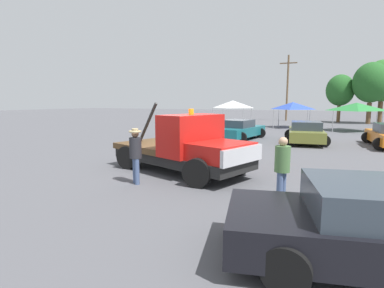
# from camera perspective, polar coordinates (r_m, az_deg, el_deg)

# --- Properties ---
(ground_plane) EXTENTS (160.00, 160.00, 0.00)m
(ground_plane) POSITION_cam_1_polar(r_m,az_deg,el_deg) (11.01, -2.37, -5.26)
(ground_plane) COLOR #545459
(tow_truck) EXTENTS (5.86, 3.77, 2.51)m
(tow_truck) POSITION_cam_1_polar(r_m,az_deg,el_deg) (10.60, -1.16, -0.77)
(tow_truck) COLOR black
(tow_truck) RESTS_ON ground
(person_near_truck) EXTENTS (0.37, 0.37, 1.69)m
(person_near_truck) POSITION_cam_1_polar(r_m,az_deg,el_deg) (7.74, 16.80, -3.95)
(person_near_truck) COLOR #475B84
(person_near_truck) RESTS_ON ground
(person_at_hood) EXTENTS (0.38, 0.38, 1.73)m
(person_at_hood) POSITION_cam_1_polar(r_m,az_deg,el_deg) (9.38, -10.71, -1.40)
(person_at_hood) COLOR #475B84
(person_at_hood) RESTS_ON ground
(parked_car_tan) EXTENTS (2.83, 4.53, 1.34)m
(parked_car_tan) POSITION_cam_1_polar(r_m,az_deg,el_deg) (22.10, -0.49, 3.18)
(parked_car_tan) COLOR tan
(parked_car_tan) RESTS_ON ground
(parked_car_teal) EXTENTS (2.98, 4.97, 1.34)m
(parked_car_teal) POSITION_cam_1_polar(r_m,az_deg,el_deg) (20.43, 8.88, 2.69)
(parked_car_teal) COLOR #196670
(parked_car_teal) RESTS_ON ground
(parked_car_olive) EXTENTS (2.90, 4.87, 1.34)m
(parked_car_olive) POSITION_cam_1_polar(r_m,az_deg,el_deg) (19.72, 20.85, 2.06)
(parked_car_olive) COLOR olive
(parked_car_olive) RESTS_ON ground
(canopy_tent_white) EXTENTS (3.15, 3.15, 2.64)m
(canopy_tent_white) POSITION_cam_1_polar(r_m,az_deg,el_deg) (30.83, 7.78, 7.51)
(canopy_tent_white) COLOR #9E9EA3
(canopy_tent_white) RESTS_ON ground
(canopy_tent_blue) EXTENTS (3.11, 3.11, 2.48)m
(canopy_tent_blue) POSITION_cam_1_polar(r_m,az_deg,el_deg) (30.76, 18.63, 6.91)
(canopy_tent_blue) COLOR #9E9EA3
(canopy_tent_blue) RESTS_ON ground
(canopy_tent_green) EXTENTS (3.60, 3.60, 2.44)m
(canopy_tent_green) POSITION_cam_1_polar(r_m,az_deg,el_deg) (29.41, 28.86, 6.23)
(canopy_tent_green) COLOR #9E9EA3
(canopy_tent_green) RESTS_ON ground
(tree_left) EXTENTS (3.87, 3.87, 6.91)m
(tree_left) POSITION_cam_1_polar(r_m,az_deg,el_deg) (39.80, 30.97, 9.99)
(tree_left) COLOR brown
(tree_left) RESTS_ON ground
(tree_center) EXTENTS (4.05, 4.05, 7.23)m
(tree_center) POSITION_cam_1_polar(r_m,az_deg,el_deg) (40.82, 32.54, 10.10)
(tree_center) COLOR brown
(tree_center) RESTS_ON ground
(tree_right) EXTENTS (3.23, 3.23, 5.77)m
(tree_right) POSITION_cam_1_polar(r_m,az_deg,el_deg) (40.88, 26.38, 9.14)
(tree_right) COLOR brown
(tree_right) RESTS_ON ground
(traffic_cone) EXTENTS (0.40, 0.40, 0.55)m
(traffic_cone) POSITION_cam_1_polar(r_m,az_deg,el_deg) (12.91, 16.85, -2.47)
(traffic_cone) COLOR black
(traffic_cone) RESTS_ON ground
(utility_pole) EXTENTS (2.20, 0.24, 8.53)m
(utility_pole) POSITION_cam_1_polar(r_m,az_deg,el_deg) (42.08, 17.72, 10.43)
(utility_pole) COLOR brown
(utility_pole) RESTS_ON ground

